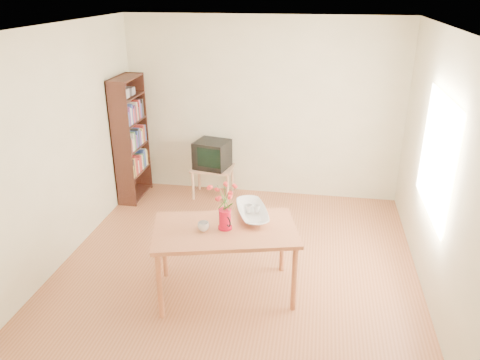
% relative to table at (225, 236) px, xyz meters
% --- Properties ---
extents(room, '(4.50, 4.50, 4.50)m').
position_rel_table_xyz_m(room, '(0.07, 0.36, 0.63)').
color(room, brown).
rests_on(room, ground).
extents(table, '(1.56, 1.13, 0.75)m').
position_rel_table_xyz_m(table, '(0.00, 0.00, 0.00)').
color(table, '#A65A39').
rests_on(table, ground).
extents(tv_stand, '(0.60, 0.45, 0.46)m').
position_rel_table_xyz_m(tv_stand, '(-0.66, 2.32, -0.28)').
color(tv_stand, tan).
rests_on(tv_stand, ground).
extents(bookshelf, '(0.28, 0.70, 1.80)m').
position_rel_table_xyz_m(bookshelf, '(-1.81, 2.10, 0.17)').
color(bookshelf, black).
rests_on(bookshelf, ground).
extents(pitcher, '(0.15, 0.19, 0.21)m').
position_rel_table_xyz_m(pitcher, '(-0.00, 0.00, 0.18)').
color(pitcher, red).
rests_on(pitcher, table).
extents(flowers, '(0.24, 0.24, 0.33)m').
position_rel_table_xyz_m(flowers, '(-0.00, 0.00, 0.45)').
color(flowers, '#F1383E').
rests_on(flowers, pitcher).
extents(mug, '(0.14, 0.14, 0.09)m').
position_rel_table_xyz_m(mug, '(-0.20, -0.08, 0.13)').
color(mug, white).
rests_on(mug, table).
extents(bowl, '(0.56, 0.56, 0.41)m').
position_rel_table_xyz_m(bowl, '(0.22, 0.33, 0.29)').
color(bowl, white).
rests_on(bowl, table).
extents(teacup_a, '(0.08, 0.08, 0.07)m').
position_rel_table_xyz_m(teacup_a, '(0.18, 0.33, 0.25)').
color(teacup_a, white).
rests_on(teacup_a, bowl).
extents(teacup_b, '(0.08, 0.08, 0.06)m').
position_rel_table_xyz_m(teacup_b, '(0.26, 0.35, 0.25)').
color(teacup_b, white).
rests_on(teacup_b, bowl).
extents(television, '(0.54, 0.52, 0.40)m').
position_rel_table_xyz_m(television, '(-0.66, 2.33, -0.00)').
color(television, black).
rests_on(television, tv_stand).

